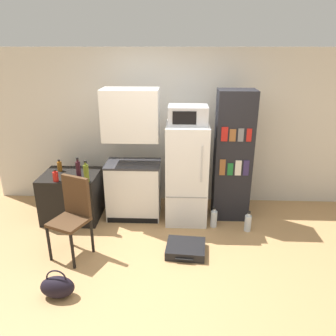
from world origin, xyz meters
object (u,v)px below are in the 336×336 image
bottle_olive_oil (86,173)px  bottle_amber_beer (60,166)px  refrigerator (187,174)px  microwave (188,115)px  side_table (72,196)px  suitcase_large_flat (186,249)px  bottle_ketchup_red (56,176)px  water_bottle_middle (214,218)px  bookshelf (233,157)px  chair (73,210)px  kitchen_hutch (133,160)px  handbag (57,287)px  water_bottle_front (248,223)px  bottle_wine_dark (78,169)px

bottle_olive_oil → bottle_amber_beer: size_ratio=1.75×
refrigerator → microwave: microwave is taller
side_table → microwave: bearing=1.0°
refrigerator → suitcase_large_flat: refrigerator is taller
suitcase_large_flat → refrigerator: bearing=94.1°
bottle_ketchup_red → water_bottle_middle: bottle_ketchup_red is taller
bookshelf → bottle_olive_oil: (-2.06, -0.42, -0.12)m
chair → suitcase_large_flat: chair is taller
bookshelf → bottle_ketchup_red: 2.53m
kitchen_hutch → microwave: 1.05m
side_table → refrigerator: (1.72, 0.03, 0.38)m
microwave → handbag: microwave is taller
kitchen_hutch → water_bottle_middle: (1.20, -0.30, -0.77)m
bottle_amber_beer → handbag: 2.02m
bottle_ketchup_red → water_bottle_front: bearing=-0.5°
chair → water_bottle_front: 2.40m
chair → microwave: bearing=56.7°
handbag → bookshelf: bearing=42.5°
bottle_ketchup_red → suitcase_large_flat: bearing=-18.0°
kitchen_hutch → chair: 1.21m
refrigerator → chair: refrigerator is taller
bottle_wine_dark → chair: 0.82m
bottle_amber_beer → suitcase_large_flat: 2.26m
microwave → bottle_wine_dark: (-1.54, -0.16, -0.76)m
bottle_ketchup_red → bottle_wine_dark: bottle_wine_dark is taller
bottle_olive_oil → suitcase_large_flat: size_ratio=0.60×
kitchen_hutch → bottle_ketchup_red: size_ratio=11.03×
bookshelf → microwave: bearing=-169.9°
suitcase_large_flat → bottle_ketchup_red: bearing=166.6°
side_table → microwave: size_ratio=1.52×
bottle_olive_oil → kitchen_hutch: bearing=31.6°
bottle_ketchup_red → water_bottle_middle: 2.32m
microwave → water_bottle_middle: size_ratio=1.72×
refrigerator → bookshelf: size_ratio=0.76×
refrigerator → bottle_wine_dark: (-1.54, -0.16, 0.10)m
bottle_olive_oil → handbag: bottle_olive_oil is taller
bottle_wine_dark → suitcase_large_flat: bearing=-25.5°
refrigerator → bottle_wine_dark: size_ratio=4.80×
refrigerator → water_bottle_middle: refrigerator is taller
bottle_wine_dark → handbag: (0.18, -1.57, -0.71)m
bookshelf → handbag: size_ratio=5.35×
microwave → suitcase_large_flat: size_ratio=1.03×
suitcase_large_flat → bottle_olive_oil: bearing=161.4°
side_table → water_bottle_middle: side_table is taller
refrigerator → chair: (-1.39, -0.94, -0.14)m
kitchen_hutch → water_bottle_middle: bearing=-13.9°
chair → water_bottle_front: chair is taller
bottle_wine_dark → bottle_olive_oil: bottle_olive_oil is taller
microwave → chair: size_ratio=0.53×
side_table → chair: bearing=-70.2°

